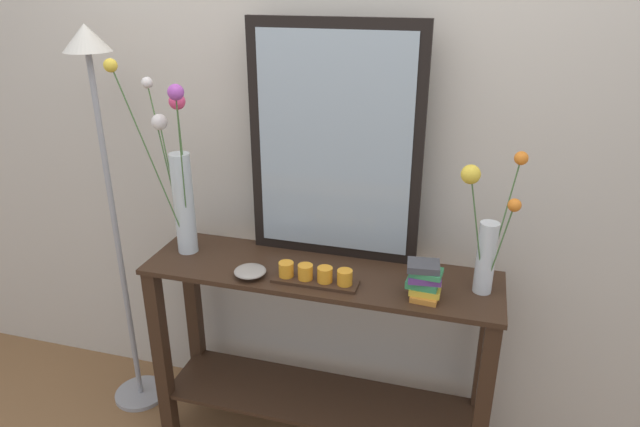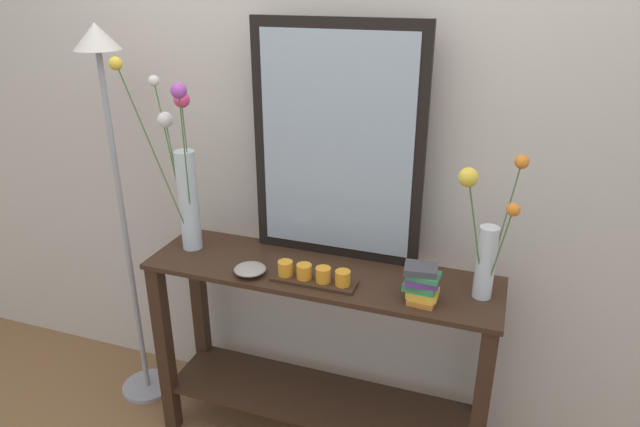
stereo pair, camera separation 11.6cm
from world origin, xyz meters
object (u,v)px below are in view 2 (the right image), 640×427
at_px(tall_vase_left, 184,179).
at_px(decorative_bowl, 250,269).
at_px(console_table, 320,342).
at_px(candle_tray, 314,276).
at_px(floor_lamp, 115,163).
at_px(mirror_leaning, 337,145).
at_px(book_stack, 422,283).
at_px(vase_right, 487,243).

distance_m(tall_vase_left, decorative_bowl, 0.45).
height_order(tall_vase_left, decorative_bowl, tall_vase_left).
xyz_separation_m(console_table, candle_tray, (0.01, -0.09, 0.36)).
bearing_deg(decorative_bowl, floor_lamp, 168.04).
distance_m(mirror_leaning, decorative_bowl, 0.57).
bearing_deg(mirror_leaning, book_stack, -32.08).
relative_size(console_table, decorative_bowl, 11.30).
bearing_deg(candle_tray, floor_lamp, 172.53).
height_order(vase_right, candle_tray, vase_right).
bearing_deg(console_table, decorative_bowl, -154.89).
xyz_separation_m(console_table, floor_lamp, (-0.91, 0.03, 0.65)).
bearing_deg(console_table, book_stack, -12.49).
bearing_deg(mirror_leaning, tall_vase_left, -165.76).
bearing_deg(vase_right, floor_lamp, 178.74).
height_order(vase_right, decorative_bowl, vase_right).
distance_m(tall_vase_left, floor_lamp, 0.34).
height_order(console_table, tall_vase_left, tall_vase_left).
height_order(vase_right, floor_lamp, floor_lamp).
relative_size(decorative_bowl, book_stack, 0.89).
relative_size(tall_vase_left, floor_lamp, 0.46).
distance_m(mirror_leaning, vase_right, 0.65).
distance_m(candle_tray, floor_lamp, 0.97).
xyz_separation_m(tall_vase_left, floor_lamp, (-0.34, 0.02, 0.02)).
xyz_separation_m(mirror_leaning, candle_tray, (-0.01, -0.24, -0.43)).
bearing_deg(decorative_bowl, vase_right, 7.43).
bearing_deg(candle_tray, console_table, 94.41).
relative_size(vase_right, candle_tray, 1.63).
bearing_deg(vase_right, candle_tray, -171.55).
bearing_deg(decorative_bowl, mirror_leaning, 46.57).
relative_size(mirror_leaning, floor_lamp, 0.53).
height_order(candle_tray, decorative_bowl, candle_tray).
bearing_deg(mirror_leaning, decorative_bowl, -133.43).
relative_size(console_table, book_stack, 10.06).
distance_m(tall_vase_left, candle_tray, 0.65).
xyz_separation_m(vase_right, floor_lamp, (-1.50, 0.03, 0.11)).
height_order(book_stack, floor_lamp, floor_lamp).
bearing_deg(floor_lamp, decorative_bowl, -11.96).
height_order(vase_right, book_stack, vase_right).
bearing_deg(book_stack, candle_tray, -179.68).
bearing_deg(tall_vase_left, floor_lamp, 176.13).
relative_size(tall_vase_left, decorative_bowl, 6.51).
bearing_deg(book_stack, decorative_bowl, -177.87).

